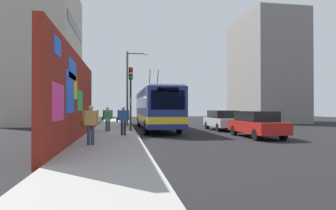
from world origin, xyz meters
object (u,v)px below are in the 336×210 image
(parked_car_silver, at_px, (222,120))
(pedestrian_near_wall, at_px, (90,122))
(city_bus, at_px, (156,107))
(street_lamp, at_px, (130,83))
(pedestrian_at_curb, at_px, (123,118))
(pedestrian_midblock, at_px, (108,117))
(traffic_light, at_px, (131,88))
(parked_car_red, at_px, (256,124))

(parked_car_silver, bearing_deg, pedestrian_near_wall, 133.90)
(city_bus, bearing_deg, parked_car_silver, -104.44)
(street_lamp, bearing_deg, pedestrian_at_curb, 175.89)
(street_lamp, bearing_deg, pedestrian_near_wall, 171.12)
(parked_car_silver, relative_size, pedestrian_midblock, 2.57)
(traffic_light, xyz_separation_m, street_lamp, (6.07, -0.11, 0.89))
(city_bus, distance_m, traffic_light, 3.86)
(parked_car_red, bearing_deg, traffic_light, 59.95)
(parked_car_silver, distance_m, traffic_light, 7.87)
(parked_car_silver, bearing_deg, city_bus, 75.56)
(parked_car_silver, relative_size, pedestrian_at_curb, 2.54)
(parked_car_red, bearing_deg, city_bus, 36.00)
(parked_car_red, distance_m, street_lamp, 13.01)
(parked_car_red, distance_m, pedestrian_midblock, 9.89)
(city_bus, relative_size, pedestrian_at_curb, 7.11)
(pedestrian_at_curb, relative_size, traffic_light, 0.38)
(pedestrian_near_wall, height_order, traffic_light, traffic_light)
(parked_car_red, xyz_separation_m, street_lamp, (10.33, 7.24, 3.22))
(pedestrian_at_curb, bearing_deg, city_bus, -24.40)
(parked_car_red, relative_size, pedestrian_at_curb, 2.70)
(pedestrian_midblock, xyz_separation_m, traffic_light, (0.02, -1.59, 2.01))
(pedestrian_midblock, relative_size, traffic_light, 0.38)
(city_bus, height_order, pedestrian_midblock, city_bus)
(pedestrian_at_curb, distance_m, pedestrian_midblock, 3.19)
(city_bus, xyz_separation_m, traffic_light, (-2.91, 2.15, 1.34))
(parked_car_silver, xyz_separation_m, pedestrian_near_wall, (-8.99, 9.35, 0.34))
(pedestrian_midblock, bearing_deg, city_bus, -51.98)
(parked_car_silver, distance_m, street_lamp, 9.11)
(parked_car_red, relative_size, pedestrian_near_wall, 2.67)
(parked_car_silver, relative_size, street_lamp, 0.64)
(pedestrian_near_wall, relative_size, street_lamp, 0.26)
(city_bus, distance_m, pedestrian_at_curb, 6.55)
(pedestrian_midblock, relative_size, street_lamp, 0.25)
(pedestrian_near_wall, distance_m, traffic_light, 7.94)
(pedestrian_midblock, height_order, traffic_light, traffic_light)
(pedestrian_midblock, distance_m, street_lamp, 6.96)
(parked_car_silver, distance_m, pedestrian_midblock, 9.08)
(pedestrian_near_wall, distance_m, street_lamp, 13.96)
(street_lamp, bearing_deg, city_bus, -147.26)
(parked_car_red, bearing_deg, pedestrian_at_curb, 81.16)
(parked_car_silver, xyz_separation_m, traffic_light, (-1.57, 7.35, 2.32))
(parked_car_red, height_order, pedestrian_midblock, pedestrian_midblock)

